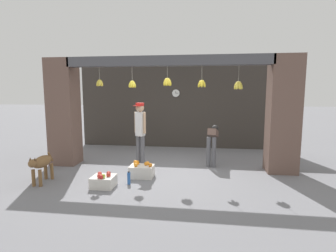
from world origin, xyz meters
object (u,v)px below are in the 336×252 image
(fruit_crate_apples, at_px, (104,181))
(wall_clock, at_px, (176,93))
(fruit_crate_oranges, at_px, (142,171))
(shopkeeper, at_px, (140,129))
(worker_stooping, at_px, (213,140))
(dog, at_px, (41,164))
(water_bottle, at_px, (129,178))

(fruit_crate_apples, height_order, wall_clock, wall_clock)
(fruit_crate_oranges, height_order, wall_clock, wall_clock)
(shopkeeper, relative_size, wall_clock, 6.12)
(shopkeeper, distance_m, worker_stooping, 1.94)
(dog, distance_m, water_bottle, 1.90)
(dog, height_order, fruit_crate_oranges, dog)
(dog, bearing_deg, fruit_crate_apples, 85.22)
(shopkeeper, distance_m, fruit_crate_apples, 1.81)
(water_bottle, height_order, wall_clock, wall_clock)
(dog, height_order, shopkeeper, shopkeeper)
(shopkeeper, relative_size, fruit_crate_oranges, 3.09)
(water_bottle, distance_m, wall_clock, 4.28)
(worker_stooping, relative_size, wall_clock, 3.76)
(fruit_crate_apples, distance_m, water_bottle, 0.52)
(fruit_crate_apples, distance_m, wall_clock, 4.58)
(shopkeeper, height_order, fruit_crate_oranges, shopkeeper)
(dog, bearing_deg, shopkeeper, 126.49)
(dog, bearing_deg, worker_stooping, 114.77)
(shopkeeper, bearing_deg, wall_clock, -82.42)
(shopkeeper, xyz_separation_m, water_bottle, (0.06, -1.31, -0.86))
(fruit_crate_apples, xyz_separation_m, water_bottle, (0.47, 0.23, 0.00))
(shopkeeper, distance_m, wall_clock, 2.78)
(shopkeeper, height_order, worker_stooping, shopkeeper)
(worker_stooping, height_order, water_bottle, worker_stooping)
(dog, relative_size, wall_clock, 3.25)
(fruit_crate_oranges, bearing_deg, water_bottle, -108.44)
(dog, xyz_separation_m, fruit_crate_apples, (1.39, -0.04, -0.31))
(worker_stooping, relative_size, fruit_crate_apples, 2.24)
(fruit_crate_apples, bearing_deg, wall_clock, 75.32)
(fruit_crate_oranges, relative_size, wall_clock, 1.98)
(shopkeeper, height_order, water_bottle, shopkeeper)
(dog, relative_size, fruit_crate_oranges, 1.64)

